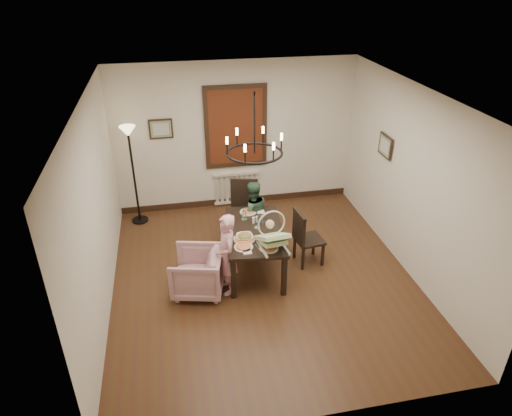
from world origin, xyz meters
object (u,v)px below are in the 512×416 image
object	(u,v)px
armchair	(197,272)
drinking_glass	(263,219)
floor_lamp	(134,177)
baby_bouncer	(272,235)
seated_man	(252,219)
chair_right	(309,237)
elderly_woman	(227,261)
dining_table	(255,234)
chair_far	(244,212)

from	to	relation	value
armchair	drinking_glass	distance (m)	1.31
drinking_glass	armchair	bearing A→B (deg)	-152.29
armchair	floor_lamp	size ratio (longest dim) A/B	0.41
drinking_glass	baby_bouncer	bearing A→B (deg)	-91.29
armchair	seated_man	distance (m)	1.49
chair_right	baby_bouncer	distance (m)	0.99
floor_lamp	chair_right	bearing A→B (deg)	-34.74
chair_right	armchair	size ratio (longest dim) A/B	1.29
armchair	elderly_woman	world-z (taller)	elderly_woman
dining_table	armchair	size ratio (longest dim) A/B	2.17
dining_table	elderly_woman	size ratio (longest dim) A/B	1.53
elderly_woman	floor_lamp	bearing A→B (deg)	-157.28
armchair	drinking_glass	world-z (taller)	drinking_glass
chair_far	baby_bouncer	world-z (taller)	baby_bouncer
seated_man	chair_right	bearing A→B (deg)	131.46
baby_bouncer	floor_lamp	bearing A→B (deg)	122.65
chair_far	elderly_woman	bearing A→B (deg)	-96.34
chair_far	drinking_glass	distance (m)	0.77
baby_bouncer	dining_table	bearing A→B (deg)	99.53
elderly_woman	chair_far	bearing A→B (deg)	153.53
armchair	baby_bouncer	world-z (taller)	baby_bouncer
elderly_woman	drinking_glass	size ratio (longest dim) A/B	7.91
seated_man	baby_bouncer	distance (m)	1.27
chair_right	drinking_glass	size ratio (longest dim) A/B	7.17
seated_man	drinking_glass	bearing A→B (deg)	90.89
chair_right	drinking_glass	xyz separation A→B (m)	(-0.71, 0.18, 0.30)
elderly_woman	baby_bouncer	world-z (taller)	baby_bouncer
chair_right	armchair	xyz separation A→B (m)	(-1.80, -0.40, -0.14)
elderly_woman	floor_lamp	world-z (taller)	floor_lamp
seated_man	baby_bouncer	bearing A→B (deg)	85.40
chair_far	seated_man	xyz separation A→B (m)	(0.11, -0.20, -0.04)
armchair	seated_man	xyz separation A→B (m)	(1.02, 1.08, 0.15)
dining_table	armchair	distance (m)	1.05
elderly_woman	seated_man	size ratio (longest dim) A/B	1.07
baby_bouncer	floor_lamp	distance (m)	3.10
baby_bouncer	chair_right	bearing A→B (deg)	28.25
armchair	dining_table	bearing A→B (deg)	126.47
chair_far	elderly_woman	size ratio (longest dim) A/B	1.02
chair_right	armchair	bearing A→B (deg)	95.23
chair_right	elderly_woman	bearing A→B (deg)	101.55
drinking_glass	floor_lamp	world-z (taller)	floor_lamp
baby_bouncer	seated_man	bearing A→B (deg)	85.85
chair_right	elderly_woman	xyz separation A→B (m)	(-1.38, -0.47, 0.05)
elderly_woman	chair_right	bearing A→B (deg)	101.94
chair_far	seated_man	distance (m)	0.23
dining_table	baby_bouncer	distance (m)	0.60
armchair	baby_bouncer	size ratio (longest dim) A/B	1.24
seated_man	floor_lamp	distance (m)	2.29
chair_right	dining_table	bearing A→B (deg)	82.95
elderly_woman	seated_man	world-z (taller)	elderly_woman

